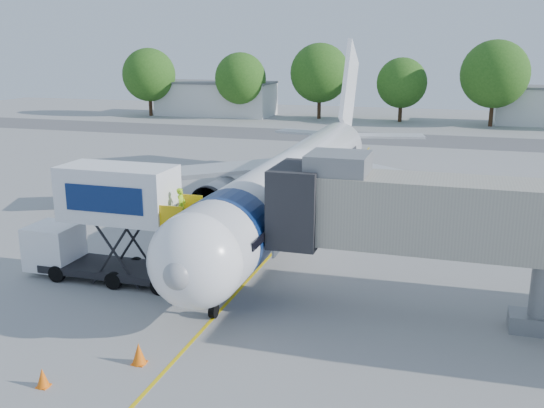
# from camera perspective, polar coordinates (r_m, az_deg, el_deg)

# --- Properties ---
(ground) EXTENTS (160.00, 160.00, 0.00)m
(ground) POSITION_cam_1_polar(r_m,az_deg,el_deg) (33.57, 0.68, -3.98)
(ground) COLOR #979795
(ground) RESTS_ON ground
(guidance_line) EXTENTS (0.15, 70.00, 0.01)m
(guidance_line) POSITION_cam_1_polar(r_m,az_deg,el_deg) (33.57, 0.68, -3.97)
(guidance_line) COLOR yellow
(guidance_line) RESTS_ON ground
(taxiway_strip) EXTENTS (120.00, 10.00, 0.01)m
(taxiway_strip) POSITION_cam_1_polar(r_m,az_deg,el_deg) (73.86, 9.91, 6.10)
(taxiway_strip) COLOR #59595B
(taxiway_strip) RESTS_ON ground
(aircraft) EXTENTS (34.17, 37.73, 11.35)m
(aircraft) POSITION_cam_1_polar(r_m,az_deg,el_deg) (36.62, 2.50, 2.38)
(aircraft) COLOR white
(aircraft) RESTS_ON ground
(jet_bridge) EXTENTS (13.90, 3.20, 6.60)m
(jet_bridge) POSITION_cam_1_polar(r_m,az_deg,el_deg) (24.41, 14.23, -0.98)
(jet_bridge) COLOR #A29C8A
(jet_bridge) RESTS_ON ground
(catering_hiloader) EXTENTS (8.50, 2.44, 5.50)m
(catering_hiloader) POSITION_cam_1_polar(r_m,az_deg,el_deg) (29.12, -15.24, -1.77)
(catering_hiloader) COLOR black
(catering_hiloader) RESTS_ON ground
(safety_cone_a) EXTENTS (0.49, 0.49, 0.79)m
(safety_cone_a) POSITION_cam_1_polar(r_m,az_deg,el_deg) (22.14, -12.42, -13.61)
(safety_cone_a) COLOR orange
(safety_cone_a) RESTS_ON ground
(safety_cone_b) EXTENTS (0.41, 0.41, 0.66)m
(safety_cone_b) POSITION_cam_1_polar(r_m,az_deg,el_deg) (21.71, -20.78, -15.06)
(safety_cone_b) COLOR orange
(safety_cone_b) RESTS_ON ground
(outbuilding_left) EXTENTS (18.40, 8.40, 5.30)m
(outbuilding_left) POSITION_cam_1_polar(r_m,az_deg,el_deg) (98.10, -5.28, 9.89)
(outbuilding_left) COLOR silver
(outbuilding_left) RESTS_ON ground
(tree_a) EXTENTS (8.20, 8.20, 10.45)m
(tree_a) POSITION_cam_1_polar(r_m,az_deg,el_deg) (98.31, -11.50, 11.83)
(tree_a) COLOR #382314
(tree_a) RESTS_ON ground
(tree_b) EXTENTS (7.71, 7.71, 9.83)m
(tree_b) POSITION_cam_1_polar(r_m,az_deg,el_deg) (92.88, -2.99, 11.71)
(tree_b) COLOR #382314
(tree_b) RESTS_ON ground
(tree_c) EXTENTS (8.78, 8.78, 11.20)m
(tree_c) POSITION_cam_1_polar(r_m,az_deg,el_deg) (92.65, 4.51, 12.19)
(tree_c) COLOR #382314
(tree_c) RESTS_ON ground
(tree_d) EXTENTS (7.19, 7.19, 9.17)m
(tree_d) POSITION_cam_1_polar(r_m,az_deg,el_deg) (90.58, 12.11, 11.08)
(tree_d) COLOR #382314
(tree_d) RESTS_ON ground
(tree_e) EXTENTS (9.09, 9.09, 11.60)m
(tree_e) POSITION_cam_1_polar(r_m,az_deg,el_deg) (88.44, 20.24, 11.40)
(tree_e) COLOR #382314
(tree_e) RESTS_ON ground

